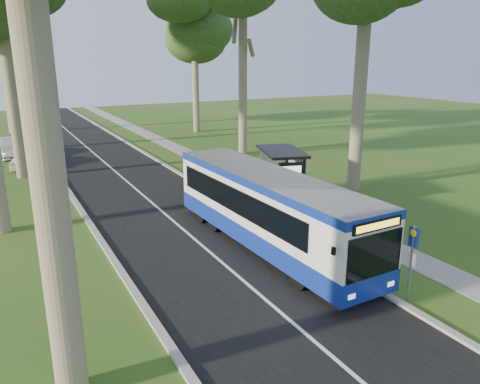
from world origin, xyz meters
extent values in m
plane|color=#2B5219|center=(0.00, 0.00, 0.00)|extent=(120.00, 120.00, 0.00)
cube|color=black|center=(-3.50, 10.00, 0.01)|extent=(7.00, 100.00, 0.02)
cube|color=#9E9B93|center=(0.00, 10.00, 0.06)|extent=(0.25, 100.00, 0.12)
cube|color=#9E9B93|center=(-7.00, 10.00, 0.06)|extent=(0.25, 100.00, 0.12)
cube|color=white|center=(-3.50, 10.00, 0.02)|extent=(0.12, 100.00, 0.00)
cube|color=gray|center=(3.00, 10.00, 0.01)|extent=(1.50, 100.00, 0.02)
cube|color=white|center=(-1.20, 1.11, 1.66)|extent=(2.69, 11.27, 2.66)
cube|color=navy|center=(-1.20, 1.11, 0.70)|extent=(2.72, 11.30, 0.75)
cube|color=navy|center=(-1.20, 1.11, 2.84)|extent=(2.72, 11.30, 0.30)
cube|color=black|center=(-1.20, -4.51, 1.77)|extent=(2.10, 0.12, 1.35)
cube|color=yellow|center=(-1.20, -4.54, 2.71)|extent=(1.68, 0.07, 0.21)
cube|color=black|center=(-1.20, -4.44, 0.47)|extent=(2.24, 0.19, 0.28)
cylinder|color=black|center=(-2.25, -2.34, 0.49)|extent=(0.29, 0.98, 0.97)
cylinder|color=black|center=(-0.15, -2.34, 0.49)|extent=(0.29, 0.98, 0.97)
cylinder|color=black|center=(-2.25, 4.38, 0.49)|extent=(0.29, 0.98, 0.97)
cylinder|color=black|center=(-0.15, 4.38, 0.49)|extent=(0.29, 0.98, 0.97)
cylinder|color=gray|center=(0.30, -4.70, 1.25)|extent=(0.08, 0.08, 2.50)
cube|color=navy|center=(0.30, -4.70, 2.15)|extent=(0.05, 0.35, 0.62)
cylinder|color=yellow|center=(0.27, -4.70, 2.30)|extent=(0.02, 0.22, 0.22)
cube|color=white|center=(0.30, -4.70, 1.45)|extent=(0.06, 0.30, 0.40)
cube|color=black|center=(2.79, 3.84, 1.39)|extent=(0.14, 0.14, 2.78)
cube|color=black|center=(2.79, 6.69, 1.39)|extent=(0.14, 0.14, 2.78)
cube|color=black|center=(2.10, 5.27, 2.84)|extent=(2.76, 3.78, 0.13)
cube|color=silver|center=(2.88, 5.27, 1.50)|extent=(0.88, 2.71, 2.22)
cube|color=black|center=(2.10, 3.71, 1.39)|extent=(1.17, 0.52, 2.44)
cube|color=white|center=(2.10, 3.63, 1.39)|extent=(0.91, 0.30, 2.17)
cube|color=black|center=(2.43, 5.60, 0.50)|extent=(1.00, 2.03, 0.07)
cylinder|color=black|center=(0.68, 7.14, 0.40)|extent=(0.44, 0.44, 0.79)
cylinder|color=black|center=(0.68, 7.14, 0.81)|extent=(0.48, 0.48, 0.04)
imported|color=white|center=(-8.38, 20.94, 0.71)|extent=(2.90, 4.48, 1.42)
imported|color=#A7A9AF|center=(-9.11, 24.95, 0.74)|extent=(1.64, 4.49, 1.47)
cylinder|color=#7A6B56|center=(-9.50, -4.00, 6.15)|extent=(0.71, 0.71, 12.30)
cylinder|color=#7A6B56|center=(-9.00, 18.00, 5.44)|extent=(0.67, 0.67, 10.88)
cylinder|color=#7A6B56|center=(-8.50, 38.00, 5.53)|extent=(0.68, 0.68, 11.07)
cylinder|color=#7A6B56|center=(7.50, 6.00, 6.42)|extent=(0.73, 0.73, 12.84)
cylinder|color=#7A6B56|center=(6.80, 18.00, 5.04)|extent=(0.65, 0.65, 10.08)
ellipsoid|color=#2A441A|center=(6.80, 18.00, 10.37)|extent=(5.20, 5.20, 6.91)
cylinder|color=#7A6B56|center=(8.00, 30.00, 5.25)|extent=(0.66, 0.66, 10.51)
ellipsoid|color=#2A441A|center=(8.00, 30.00, 10.81)|extent=(5.20, 5.20, 7.20)
camera|label=1|loc=(-10.37, -13.70, 7.33)|focal=35.00mm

